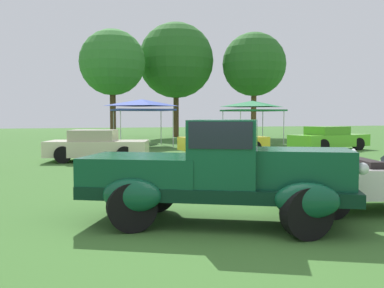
% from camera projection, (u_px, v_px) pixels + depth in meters
% --- Properties ---
extents(ground_plane, '(120.00, 120.00, 0.00)m').
position_uv_depth(ground_plane, '(221.00, 233.00, 6.71)').
color(ground_plane, '#386628').
extents(feature_pickup_truck, '(4.52, 3.24, 1.70)m').
position_uv_depth(feature_pickup_truck, '(220.00, 171.00, 7.22)').
color(feature_pickup_truck, black).
rests_on(feature_pickup_truck, ground_plane).
extents(show_car_cream, '(4.16, 2.73, 1.22)m').
position_uv_depth(show_car_cream, '(97.00, 146.00, 17.19)').
color(show_car_cream, beige).
rests_on(show_car_cream, ground_plane).
extents(show_car_yellow, '(4.01, 1.89, 1.22)m').
position_uv_depth(show_car_yellow, '(223.00, 141.00, 20.33)').
color(show_car_yellow, yellow).
rests_on(show_car_yellow, ground_plane).
extents(show_car_lime, '(4.49, 2.56, 1.22)m').
position_uv_depth(show_car_lime, '(329.00, 139.00, 22.78)').
color(show_car_lime, '#60C62D').
rests_on(show_car_lime, ground_plane).
extents(canopy_tent_center_field, '(3.23, 3.23, 2.71)m').
position_uv_depth(canopy_tent_center_field, '(142.00, 104.00, 25.43)').
color(canopy_tent_center_field, '#B7B7BC').
rests_on(canopy_tent_center_field, ground_plane).
extents(canopy_tent_right_field, '(3.19, 3.19, 2.71)m').
position_uv_depth(canopy_tent_right_field, '(252.00, 105.00, 28.00)').
color(canopy_tent_right_field, '#B7B7BC').
rests_on(canopy_tent_right_field, ground_plane).
extents(treeline_mid_left, '(4.90, 4.90, 8.19)m').
position_uv_depth(treeline_mid_left, '(112.00, 63.00, 33.02)').
color(treeline_mid_left, '#47331E').
rests_on(treeline_mid_left, ground_plane).
extents(treeline_center, '(6.20, 6.20, 9.42)m').
position_uv_depth(treeline_center, '(176.00, 61.00, 36.62)').
color(treeline_center, '#47331E').
rests_on(treeline_center, ground_plane).
extents(treeline_mid_right, '(5.20, 5.20, 8.57)m').
position_uv_depth(treeline_mid_right, '(254.00, 65.00, 36.36)').
color(treeline_mid_right, brown).
rests_on(treeline_mid_right, ground_plane).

